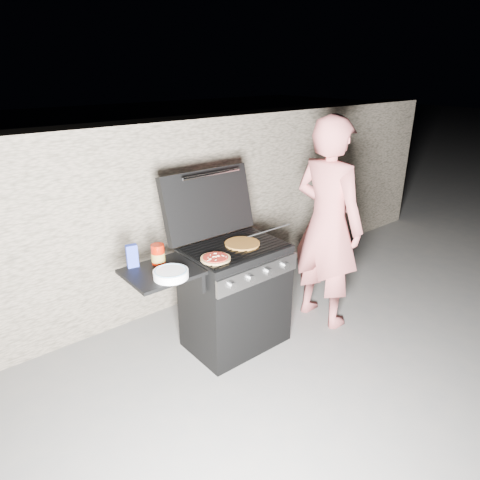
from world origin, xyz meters
TOP-DOWN VIEW (x-y plane):
  - ground at (0.00, 0.00)m, footprint 50.00×50.00m
  - stone_wall at (0.00, 1.05)m, footprint 8.00×0.35m
  - gas_grill at (-0.25, 0.00)m, footprint 1.34×0.79m
  - pizza_topped at (-0.27, -0.11)m, footprint 0.29×0.29m
  - pizza_plain at (0.07, -0.01)m, footprint 0.37×0.37m
  - sauce_jar at (-0.63, 0.11)m, footprint 0.13×0.13m
  - blue_carton at (-0.80, 0.18)m, footprint 0.09×0.06m
  - plate_stack at (-0.67, -0.14)m, footprint 0.26×0.26m
  - person at (0.89, -0.20)m, footprint 0.48×0.71m
  - tongs at (0.36, 0.00)m, footprint 0.38×0.15m

SIDE VIEW (x-z plane):
  - ground at x=0.00m, z-range 0.00..0.00m
  - gas_grill at x=-0.25m, z-range 0.00..0.91m
  - stone_wall at x=0.00m, z-range 0.00..1.80m
  - pizza_plain at x=0.07m, z-range 0.91..0.93m
  - pizza_topped at x=-0.27m, z-range 0.91..0.94m
  - plate_stack at x=-0.67m, z-range 0.90..0.96m
  - person at x=0.89m, z-range 0.00..1.90m
  - tongs at x=0.36m, z-range 0.91..0.99m
  - sauce_jar at x=-0.63m, z-range 0.90..1.05m
  - blue_carton at x=-0.80m, z-range 0.90..1.07m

